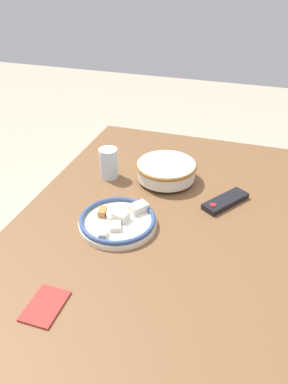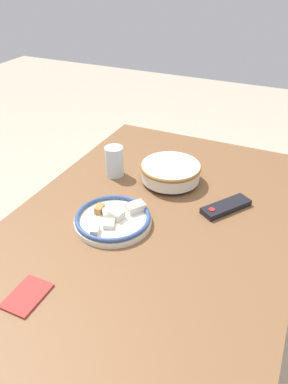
{
  "view_description": "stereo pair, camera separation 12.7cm",
  "coord_description": "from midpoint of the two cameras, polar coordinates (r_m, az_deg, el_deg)",
  "views": [
    {
      "loc": [
        0.9,
        0.25,
        1.45
      ],
      "look_at": [
        -0.11,
        -0.07,
        0.76
      ],
      "focal_mm": 35.0,
      "sensor_mm": 36.0,
      "label": 1
    },
    {
      "loc": [
        0.85,
        0.37,
        1.45
      ],
      "look_at": [
        -0.11,
        -0.07,
        0.76
      ],
      "focal_mm": 35.0,
      "sensor_mm": 36.0,
      "label": 2
    }
  ],
  "objects": [
    {
      "name": "dining_table",
      "position": [
        1.23,
        -1.35,
        -7.99
      ],
      "size": [
        1.37,
        0.88,
        0.72
      ],
      "color": "brown",
      "rests_on": "ground_plane"
    },
    {
      "name": "ground_plane",
      "position": [
        1.72,
        -1.05,
        -24.21
      ],
      "size": [
        8.0,
        8.0,
        0.0
      ],
      "primitive_type": "plane",
      "color": "#B7A88E"
    },
    {
      "name": "food_plate",
      "position": [
        1.18,
        -7.07,
        -4.5
      ],
      "size": [
        0.24,
        0.24,
        0.04
      ],
      "color": "silver",
      "rests_on": "dining_table"
    },
    {
      "name": "noodle_bowl",
      "position": [
        1.38,
        0.78,
        3.28
      ],
      "size": [
        0.22,
        0.22,
        0.07
      ],
      "color": "silver",
      "rests_on": "dining_table"
    },
    {
      "name": "tv_remote",
      "position": [
        1.29,
        9.57,
        -1.48
      ],
      "size": [
        0.18,
        0.15,
        0.02
      ],
      "rotation": [
        0.0,
        0.0,
        4.11
      ],
      "color": "black",
      "rests_on": "dining_table"
    },
    {
      "name": "folded_napkin",
      "position": [
        0.99,
        -18.56,
        -16.29
      ],
      "size": [
        0.12,
        0.08,
        0.01
      ],
      "color": "#B2332D",
      "rests_on": "dining_table"
    },
    {
      "name": "drinking_glass",
      "position": [
        1.41,
        -7.99,
        4.29
      ],
      "size": [
        0.07,
        0.07,
        0.12
      ],
      "color": "silver",
      "rests_on": "dining_table"
    }
  ]
}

